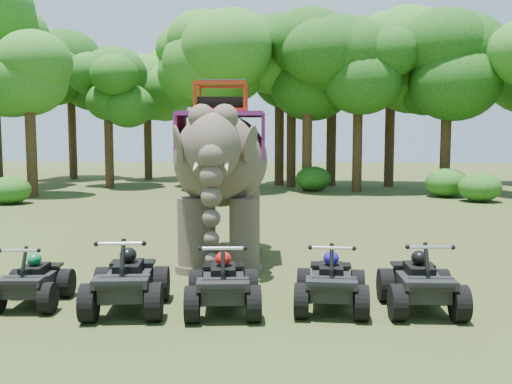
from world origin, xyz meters
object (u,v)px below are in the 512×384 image
at_px(atv_2, 223,276).
at_px(atv_4, 421,275).
at_px(atv_0, 32,274).
at_px(atv_3, 331,275).
at_px(atv_1, 127,273).
at_px(elephant, 222,171).

relative_size(atv_2, atv_4, 0.99).
height_order(atv_0, atv_2, atv_2).
relative_size(atv_0, atv_4, 0.89).
relative_size(atv_3, atv_4, 0.98).
distance_m(atv_1, atv_3, 3.69).
relative_size(elephant, atv_3, 3.12).
bearing_deg(atv_3, atv_1, -172.37).
xyz_separation_m(atv_1, atv_3, (3.68, 0.29, -0.05)).
xyz_separation_m(elephant, atv_3, (2.46, -3.83, -1.63)).
distance_m(atv_2, atv_4, 3.56).
xyz_separation_m(atv_0, atv_1, (1.87, -0.22, 0.10)).
height_order(atv_0, atv_3, atv_3).
bearing_deg(atv_4, atv_0, 179.83).
distance_m(atv_1, atv_2, 1.74).
distance_m(atv_1, atv_4, 5.30).
bearing_deg(atv_2, elephant, 91.03).
distance_m(atv_0, atv_1, 1.88).
bearing_deg(atv_0, atv_3, -3.25).
xyz_separation_m(atv_1, atv_4, (5.29, 0.32, -0.03)).
bearing_deg(atv_1, elephant, 66.61).
relative_size(elephant, atv_0, 3.42).
relative_size(elephant, atv_4, 3.04).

